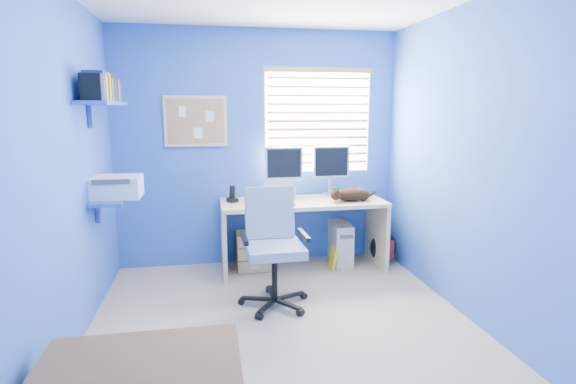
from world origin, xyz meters
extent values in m
cube|color=tan|center=(0.00, 0.00, 0.00)|extent=(3.00, 3.20, 0.00)
cube|color=#2C63B8|center=(0.00, 1.60, 1.25)|extent=(3.00, 0.01, 2.50)
cube|color=#2C63B8|center=(0.00, -1.60, 1.25)|extent=(3.00, 0.01, 2.50)
cube|color=#2C63B8|center=(-1.50, 0.00, 1.25)|extent=(0.01, 3.20, 2.50)
cube|color=#2C63B8|center=(1.50, 0.00, 1.25)|extent=(0.01, 3.20, 2.50)
cube|color=#D3BA8D|center=(0.42, 1.26, 0.37)|extent=(1.69, 0.65, 0.74)
cube|color=silver|center=(0.16, 1.18, 0.85)|extent=(0.37, 0.31, 0.22)
cube|color=silver|center=(0.25, 1.48, 1.01)|extent=(0.40, 0.12, 0.54)
cube|color=silver|center=(0.78, 1.51, 1.01)|extent=(0.40, 0.13, 0.54)
cube|color=black|center=(-0.31, 1.32, 0.82)|extent=(0.12, 0.13, 0.17)
imported|color=#197365|center=(0.83, 1.43, 0.79)|extent=(0.10, 0.09, 0.10)
cylinder|color=silver|center=(1.08, 1.45, 0.78)|extent=(0.13, 0.13, 0.07)
ellipsoid|color=black|center=(0.92, 1.15, 0.81)|extent=(0.41, 0.29, 0.13)
cube|color=beige|center=(0.87, 1.38, 0.23)|extent=(0.21, 0.45, 0.45)
cube|color=tan|center=(-0.09, 1.34, 0.20)|extent=(0.35, 0.28, 0.41)
cube|color=yellow|center=(0.73, 1.18, 0.12)|extent=(0.03, 0.17, 0.24)
ellipsoid|color=black|center=(1.33, 1.29, 0.17)|extent=(0.35, 0.31, 0.35)
cylinder|color=black|center=(-0.01, 0.41, 0.03)|extent=(0.60, 0.60, 0.06)
cylinder|color=black|center=(-0.01, 0.41, 0.26)|extent=(0.05, 0.05, 0.41)
cube|color=#7785A2|center=(-0.01, 0.41, 0.51)|extent=(0.49, 0.49, 0.08)
cube|color=#7785A2|center=(-0.02, 0.63, 0.78)|extent=(0.43, 0.07, 0.45)
cube|color=white|center=(0.65, 1.59, 1.55)|extent=(1.15, 0.01, 1.10)
cube|color=tan|center=(0.65, 1.56, 1.55)|extent=(1.10, 0.03, 1.00)
cube|color=#D3BA8D|center=(-0.65, 1.58, 1.55)|extent=(0.64, 0.02, 0.52)
cube|color=tan|center=(-0.65, 1.57, 1.55)|extent=(0.58, 0.01, 0.46)
cube|color=#2E46BA|center=(-1.36, 0.75, 0.92)|extent=(0.26, 0.55, 0.03)
cube|color=silver|center=(-1.32, 0.75, 1.02)|extent=(0.42, 0.34, 0.18)
cube|color=#2E46BA|center=(-1.37, 0.75, 1.72)|extent=(0.24, 0.90, 0.03)
cube|color=navy|center=(-1.38, 0.75, 1.84)|extent=(0.15, 0.80, 0.22)
camera|label=1|loc=(-0.55, -3.20, 1.67)|focal=28.00mm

